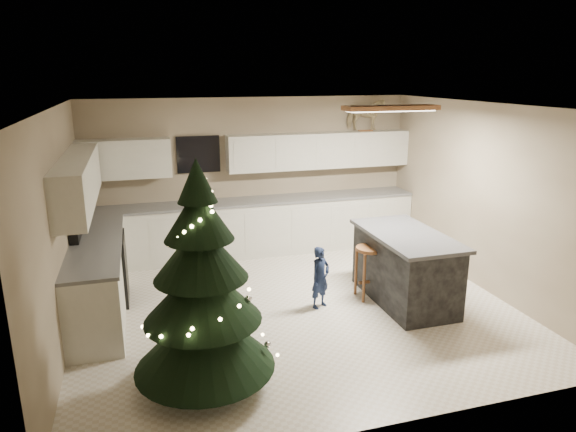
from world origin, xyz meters
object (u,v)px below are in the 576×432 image
object	(u,v)px
island	(405,267)
rocking_horse	(366,115)
bar_stool	(370,260)
christmas_tree	(202,298)
toddler	(320,277)

from	to	relation	value
island	rocking_horse	distance (m)	3.17
bar_stool	christmas_tree	xyz separation A→B (m)	(-2.42, -1.43, 0.39)
island	christmas_tree	world-z (taller)	christmas_tree
toddler	rocking_horse	xyz separation A→B (m)	(1.68, 2.42, 1.87)
island	rocking_horse	xyz separation A→B (m)	(0.53, 2.55, 1.81)
bar_stool	island	bearing A→B (deg)	-29.11
christmas_tree	toddler	size ratio (longest dim) A/B	2.74
island	rocking_horse	bearing A→B (deg)	78.22
rocking_horse	christmas_tree	bearing A→B (deg)	146.52
toddler	bar_stool	bearing A→B (deg)	-19.06
christmas_tree	toddler	distance (m)	2.20
island	toddler	world-z (taller)	island
island	rocking_horse	world-z (taller)	rocking_horse
island	christmas_tree	size ratio (longest dim) A/B	0.75
island	rocking_horse	size ratio (longest dim) A/B	2.56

